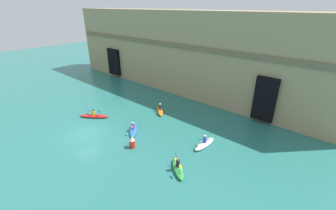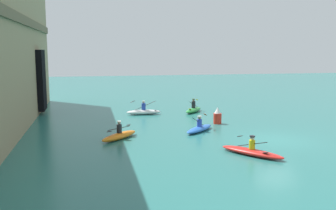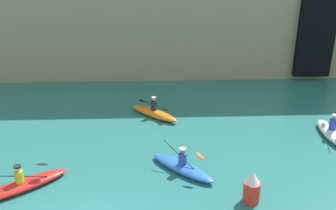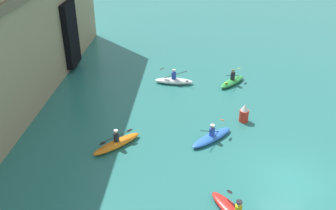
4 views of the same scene
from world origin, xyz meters
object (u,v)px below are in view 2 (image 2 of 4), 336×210
kayak_red (252,151)px  kayak_white (144,112)px  kayak_orange (119,135)px  marker_buoy (217,116)px  kayak_blue (199,128)px  kayak_green (193,109)px

kayak_red → kayak_white: (13.56, 3.76, 0.05)m
kayak_orange → marker_buoy: size_ratio=2.25×
kayak_red → kayak_blue: size_ratio=1.23×
kayak_blue → marker_buoy: 3.12m
kayak_red → kayak_blue: 6.24m
kayak_white → marker_buoy: marker_buoy is taller
kayak_blue → kayak_green: size_ratio=1.03×
kayak_white → marker_buoy: size_ratio=2.39×
kayak_green → kayak_white: (-0.26, 4.48, -0.00)m
kayak_red → kayak_blue: bearing=153.3°
kayak_blue → kayak_white: (7.41, 2.74, 0.04)m
kayak_red → kayak_blue: (6.15, 1.02, 0.01)m
marker_buoy → kayak_blue: bearing=137.6°
kayak_green → kayak_red: bearing=35.6°
kayak_red → kayak_orange: size_ratio=1.21×
kayak_blue → kayak_red: bearing=54.4°
kayak_orange → kayak_red: bearing=-84.5°
marker_buoy → kayak_red: bearing=172.8°
kayak_orange → kayak_green: bearing=3.8°
kayak_blue → kayak_white: kayak_white is taller
kayak_blue → kayak_white: bearing=-114.8°
kayak_white → marker_buoy: 7.04m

